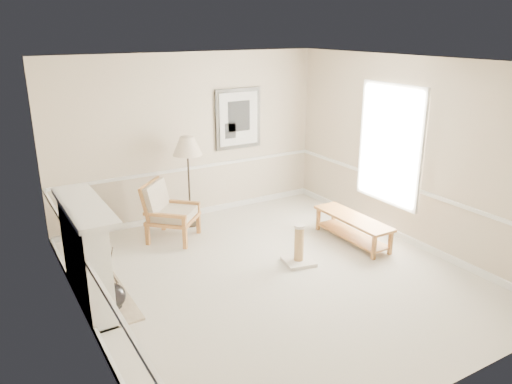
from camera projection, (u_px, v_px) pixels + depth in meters
ground at (274, 276)px, 6.95m from camera, size 5.50×5.50×0.00m
room at (281, 143)px, 6.49m from camera, size 5.04×5.54×2.92m
fireplace at (87, 256)px, 6.10m from camera, size 0.64×1.64×1.31m
floor_vase at (113, 297)px, 6.09m from camera, size 0.31×0.31×0.92m
armchair at (166, 209)px, 8.02m from camera, size 1.04×1.04×0.95m
floor_lamp at (187, 148)px, 8.29m from camera, size 0.63×0.63×1.57m
bench at (353, 225)px, 7.98m from camera, size 0.45×1.47×0.42m
scratching_post at (299, 251)px, 7.27m from camera, size 0.50×0.50×0.60m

